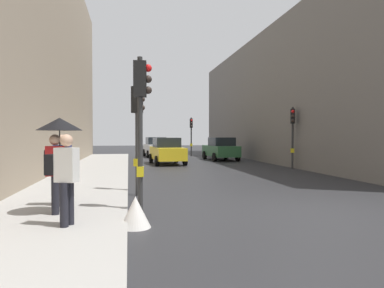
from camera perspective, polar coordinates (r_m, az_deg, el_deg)
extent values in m
plane|color=#28282B|center=(9.50, 20.25, -10.27)|extent=(120.00, 120.00, 0.00)
cube|color=#A8A5A0|center=(14.23, -17.08, -6.05)|extent=(3.33, 40.00, 0.16)
cube|color=slate|center=(29.93, 21.14, 6.67)|extent=(12.00, 31.41, 9.43)
cylinder|color=#2D2D2D|center=(11.30, -8.86, 0.73)|extent=(0.12, 0.12, 3.56)
cube|color=black|center=(11.35, -8.88, 7.10)|extent=(0.38, 0.37, 0.84)
cube|color=yellow|center=(11.33, -8.84, -2.96)|extent=(0.25, 0.26, 0.24)
sphere|color=red|center=(11.28, -8.08, 8.47)|extent=(0.18, 0.18, 0.18)
sphere|color=#2D231E|center=(11.25, -8.08, 7.16)|extent=(0.18, 0.18, 0.18)
sphere|color=#2D231E|center=(11.22, -8.08, 5.84)|extent=(0.18, 0.18, 0.18)
cylinder|color=#2D2D2D|center=(8.42, -8.38, 1.18)|extent=(0.12, 0.12, 3.75)
cube|color=black|center=(8.52, -8.42, 10.35)|extent=(0.32, 0.27, 0.84)
cube|color=yellow|center=(8.46, -8.36, -4.43)|extent=(0.18, 0.21, 0.24)
sphere|color=red|center=(8.56, -7.12, 12.08)|extent=(0.18, 0.18, 0.18)
sphere|color=#2D231E|center=(8.51, -7.12, 10.36)|extent=(0.18, 0.18, 0.18)
sphere|color=#2D231E|center=(8.48, -7.11, 8.63)|extent=(0.18, 0.18, 0.18)
cylinder|color=#2D2D2D|center=(32.42, -0.12, 1.16)|extent=(0.12, 0.12, 3.56)
cube|color=black|center=(32.44, -0.12, 3.39)|extent=(0.25, 0.31, 0.84)
cube|color=yellow|center=(32.43, -0.12, -0.14)|extent=(0.21, 0.17, 0.24)
sphere|color=red|center=(32.26, -0.08, 3.86)|extent=(0.18, 0.18, 0.18)
sphere|color=#2D231E|center=(32.25, -0.08, 3.40)|extent=(0.18, 0.18, 0.18)
sphere|color=#2D231E|center=(32.25, -0.08, 2.94)|extent=(0.18, 0.18, 0.18)
cylinder|color=#2D2D2D|center=(20.84, 15.94, 0.92)|extent=(0.12, 0.12, 3.52)
cube|color=black|center=(20.87, 15.96, 4.33)|extent=(0.34, 0.37, 0.84)
cube|color=yellow|center=(20.86, 15.93, -1.02)|extent=(0.25, 0.22, 0.24)
sphere|color=red|center=(20.70, 16.00, 5.08)|extent=(0.18, 0.18, 0.18)
sphere|color=#2D231E|center=(20.68, 16.00, 4.36)|extent=(0.18, 0.18, 0.18)
sphere|color=#2D231E|center=(20.67, 15.99, 3.64)|extent=(0.18, 0.18, 0.18)
cube|color=yellow|center=(23.53, -4.03, -1.51)|extent=(2.10, 4.32, 0.80)
cube|color=black|center=(23.76, -4.14, 0.25)|extent=(1.74, 2.11, 0.64)
cylinder|color=black|center=(22.42, -1.14, -2.68)|extent=(0.27, 0.65, 0.64)
cylinder|color=black|center=(22.08, -5.69, -2.75)|extent=(0.27, 0.65, 0.64)
cylinder|color=black|center=(25.05, -2.56, -2.25)|extent=(0.27, 0.65, 0.64)
cylinder|color=black|center=(24.75, -6.64, -2.31)|extent=(0.27, 0.65, 0.64)
cube|color=silver|center=(31.72, -5.81, -0.77)|extent=(2.11, 4.32, 0.80)
cube|color=black|center=(31.95, -5.88, 0.53)|extent=(1.75, 2.12, 0.64)
cylinder|color=black|center=(30.57, -3.76, -1.60)|extent=(0.27, 0.65, 0.64)
cylinder|color=black|center=(30.28, -7.10, -1.64)|extent=(0.27, 0.65, 0.64)
cylinder|color=black|center=(33.22, -4.63, -1.36)|extent=(0.27, 0.65, 0.64)
cylinder|color=black|center=(32.96, -7.72, -1.39)|extent=(0.27, 0.65, 0.64)
cube|color=#2D6038|center=(27.43, 4.63, -1.10)|extent=(2.06, 4.30, 0.80)
cube|color=black|center=(27.17, 4.80, 0.39)|extent=(1.72, 2.09, 0.64)
cylinder|color=black|center=(28.48, 2.05, -1.82)|extent=(0.26, 0.65, 0.64)
cylinder|color=black|center=(29.02, 5.47, -1.76)|extent=(0.26, 0.65, 0.64)
cylinder|color=black|center=(25.89, 3.68, -2.14)|extent=(0.26, 0.65, 0.64)
cylinder|color=black|center=(26.49, 7.40, -2.07)|extent=(0.26, 0.65, 0.64)
cylinder|color=black|center=(8.59, -21.20, -7.55)|extent=(0.16, 0.16, 0.85)
cylinder|color=black|center=(8.39, -21.26, -7.75)|extent=(0.16, 0.16, 0.85)
cube|color=red|center=(8.41, -21.27, -2.56)|extent=(0.43, 0.32, 0.66)
sphere|color=tan|center=(8.39, -21.30, 0.64)|extent=(0.24, 0.24, 0.24)
cylinder|color=black|center=(8.39, -20.61, -0.85)|extent=(0.02, 0.02, 0.90)
cone|color=black|center=(8.39, -20.64, 3.04)|extent=(1.00, 1.00, 0.28)
cylinder|color=black|center=(7.39, -19.15, -8.98)|extent=(0.16, 0.16, 0.85)
cylinder|color=black|center=(7.22, -19.98, -9.23)|extent=(0.16, 0.16, 0.85)
cube|color=silver|center=(7.20, -19.61, -3.19)|extent=(0.47, 0.39, 0.66)
sphere|color=tan|center=(7.18, -19.64, 0.55)|extent=(0.24, 0.24, 0.24)
cube|color=black|center=(7.36, -21.60, -3.11)|extent=(0.29, 0.33, 0.40)
cylinder|color=black|center=(9.54, -20.03, -6.66)|extent=(0.16, 0.16, 0.85)
cylinder|color=black|center=(9.35, -20.38, -6.82)|extent=(0.16, 0.16, 0.85)
cube|color=navy|center=(9.37, -20.24, -2.16)|extent=(0.43, 0.31, 0.66)
sphere|color=tan|center=(9.35, -20.27, 0.72)|extent=(0.24, 0.24, 0.24)
cube|color=black|center=(9.46, -21.99, -2.14)|extent=(0.23, 0.30, 0.40)
cone|color=silver|center=(7.50, -9.13, -10.80)|extent=(0.64, 0.64, 0.65)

